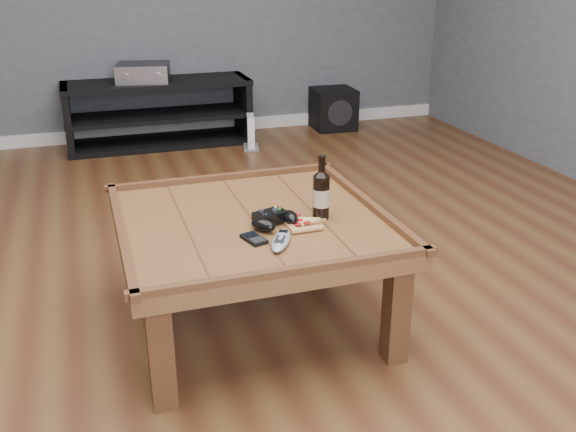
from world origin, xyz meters
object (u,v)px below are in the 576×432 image
object	(u,v)px
game_console	(251,133)
av_receiver	(143,72)
game_controller	(274,219)
media_console	(159,114)
remote_control	(281,240)
subwoofer	(333,109)
pizza_slice	(300,223)
beer_bottle	(321,193)
smartphone	(254,239)
coffee_table	(252,233)

from	to	relation	value
game_console	av_receiver	bearing A→B (deg)	169.00
av_receiver	game_controller	bearing A→B (deg)	-75.12
game_controller	av_receiver	size ratio (longest dim) A/B	0.46
game_controller	game_console	world-z (taller)	game_controller
media_console	av_receiver	bearing A→B (deg)	-177.05
remote_control	game_console	bearing A→B (deg)	104.68
remote_control	game_console	distance (m)	2.77
subwoofer	game_controller	bearing A→B (deg)	-113.33
game_console	remote_control	bearing A→B (deg)	-90.33
pizza_slice	subwoofer	distance (m)	3.21
beer_bottle	game_console	size ratio (longest dim) A/B	0.96
remote_control	subwoofer	world-z (taller)	remote_control
smartphone	av_receiver	world-z (taller)	av_receiver
beer_bottle	subwoofer	world-z (taller)	beer_bottle
smartphone	coffee_table	bearing A→B (deg)	61.40
media_console	av_receiver	distance (m)	0.33
media_console	pizza_slice	distance (m)	2.88
remote_control	game_console	xyz separation A→B (m)	(0.61, 2.68, -0.35)
pizza_slice	smartphone	size ratio (longest dim) A/B	1.85
coffee_table	av_receiver	world-z (taller)	av_receiver
pizza_slice	media_console	bearing A→B (deg)	92.23
av_receiver	subwoofer	size ratio (longest dim) A/B	1.22
beer_bottle	remote_control	xyz separation A→B (m)	(-0.22, -0.18, -0.09)
pizza_slice	game_console	world-z (taller)	pizza_slice
subwoofer	pizza_slice	bearing A→B (deg)	-111.60
coffee_table	smartphone	xyz separation A→B (m)	(-0.04, -0.20, 0.07)
beer_bottle	smartphone	xyz separation A→B (m)	(-0.30, -0.12, -0.09)
pizza_slice	subwoofer	size ratio (longest dim) A/B	0.61
game_controller	pizza_slice	size ratio (longest dim) A/B	0.93
smartphone	av_receiver	size ratio (longest dim) A/B	0.27
media_console	av_receiver	size ratio (longest dim) A/B	3.22
media_console	av_receiver	xyz separation A→B (m)	(-0.09, -0.00, 0.32)
game_console	media_console	bearing A→B (deg)	165.69
beer_bottle	remote_control	size ratio (longest dim) A/B	1.26
coffee_table	av_receiver	bearing A→B (deg)	91.95
game_controller	subwoofer	bearing A→B (deg)	45.25
coffee_table	game_controller	world-z (taller)	game_controller
subwoofer	game_console	xyz separation A→B (m)	(-0.83, -0.37, -0.05)
media_console	game_controller	xyz separation A→B (m)	(0.06, -2.84, 0.23)
pizza_slice	game_controller	bearing A→B (deg)	163.91
pizza_slice	game_console	bearing A→B (deg)	78.26
game_controller	remote_control	size ratio (longest dim) A/B	1.02
smartphone	remote_control	xyz separation A→B (m)	(0.08, -0.06, 0.01)
game_console	smartphone	bearing A→B (deg)	-92.28
coffee_table	game_console	world-z (taller)	coffee_table
media_console	game_controller	bearing A→B (deg)	-88.72
game_controller	remote_control	distance (m)	0.16
coffee_table	remote_control	world-z (taller)	remote_control
smartphone	av_receiver	xyz separation A→B (m)	(-0.05, 2.94, 0.11)
coffee_table	beer_bottle	bearing A→B (deg)	-16.17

